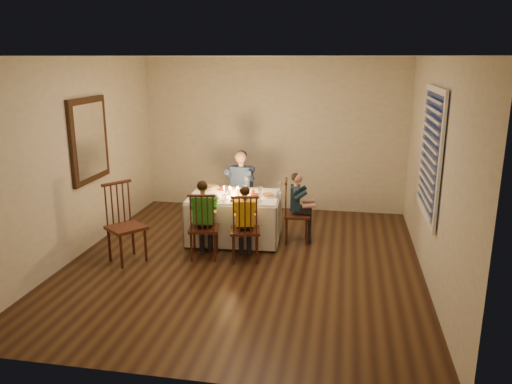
% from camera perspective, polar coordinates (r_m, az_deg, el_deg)
% --- Properties ---
extents(ground, '(5.00, 5.00, 0.00)m').
position_cam_1_polar(ground, '(6.58, -1.32, -8.02)').
color(ground, black).
rests_on(ground, ground).
extents(wall_left, '(0.02, 5.00, 2.60)m').
position_cam_1_polar(wall_left, '(6.99, -19.79, 3.62)').
color(wall_left, beige).
rests_on(wall_left, ground).
extents(wall_right, '(0.02, 5.00, 2.60)m').
position_cam_1_polar(wall_right, '(6.15, 19.63, 2.15)').
color(wall_right, beige).
rests_on(wall_right, ground).
extents(wall_back, '(4.50, 0.02, 2.60)m').
position_cam_1_polar(wall_back, '(8.61, 2.01, 6.53)').
color(wall_back, beige).
rests_on(wall_back, ground).
extents(ceiling, '(5.00, 5.00, 0.00)m').
position_cam_1_polar(ceiling, '(6.05, -1.47, 15.24)').
color(ceiling, white).
rests_on(ceiling, wall_back).
extents(dining_table, '(1.36, 1.02, 0.65)m').
position_cam_1_polar(dining_table, '(7.21, -2.47, -1.85)').
color(dining_table, white).
rests_on(dining_table, ground).
extents(chair_adult, '(0.41, 0.40, 0.92)m').
position_cam_1_polar(chair_adult, '(8.00, -1.71, -3.74)').
color(chair_adult, '#33170E').
rests_on(chair_adult, ground).
extents(chair_near_left, '(0.43, 0.42, 0.92)m').
position_cam_1_polar(chair_near_left, '(6.77, -5.88, -7.43)').
color(chair_near_left, '#33170E').
rests_on(chair_near_left, ground).
extents(chair_near_right, '(0.45, 0.43, 0.92)m').
position_cam_1_polar(chair_near_right, '(6.66, -1.24, -7.72)').
color(chair_near_right, '#33170E').
rests_on(chair_near_right, ground).
extents(chair_end, '(0.40, 0.42, 0.92)m').
position_cam_1_polar(chair_end, '(7.32, 4.63, -5.63)').
color(chair_end, '#33170E').
rests_on(chair_end, ground).
extents(chair_extra, '(0.58, 0.59, 1.04)m').
position_cam_1_polar(chair_extra, '(6.84, -14.36, -7.61)').
color(chair_extra, '#33170E').
rests_on(chair_extra, ground).
extents(adult, '(0.46, 0.43, 1.20)m').
position_cam_1_polar(adult, '(8.00, -1.71, -3.74)').
color(adult, navy).
rests_on(adult, ground).
extents(child_green, '(0.40, 0.37, 1.06)m').
position_cam_1_polar(child_green, '(6.77, -5.88, -7.43)').
color(child_green, green).
rests_on(child_green, ground).
extents(child_yellow, '(0.37, 0.35, 1.01)m').
position_cam_1_polar(child_yellow, '(6.66, -1.24, -7.72)').
color(child_yellow, yellow).
rests_on(child_yellow, ground).
extents(child_teal, '(0.33, 0.36, 1.02)m').
position_cam_1_polar(child_teal, '(7.32, 4.63, -5.63)').
color(child_teal, '#182C3D').
rests_on(child_teal, ground).
extents(setting_adult, '(0.28, 0.28, 0.02)m').
position_cam_1_polar(setting_adult, '(7.41, -2.45, 0.26)').
color(setting_adult, silver).
rests_on(setting_adult, dining_table).
extents(setting_green, '(0.28, 0.28, 0.02)m').
position_cam_1_polar(setting_green, '(6.91, -4.93, -0.88)').
color(setting_green, silver).
rests_on(setting_green, dining_table).
extents(setting_yellow, '(0.28, 0.28, 0.02)m').
position_cam_1_polar(setting_yellow, '(6.85, -0.98, -0.99)').
color(setting_yellow, silver).
rests_on(setting_yellow, dining_table).
extents(setting_teal, '(0.28, 0.28, 0.02)m').
position_cam_1_polar(setting_teal, '(7.10, 1.31, -0.41)').
color(setting_teal, silver).
rests_on(setting_teal, dining_table).
extents(candle_left, '(0.06, 0.06, 0.10)m').
position_cam_1_polar(candle_left, '(7.16, -2.99, 0.04)').
color(candle_left, white).
rests_on(candle_left, dining_table).
extents(candle_right, '(0.06, 0.06, 0.10)m').
position_cam_1_polar(candle_right, '(7.14, -2.09, 0.01)').
color(candle_right, white).
rests_on(candle_right, dining_table).
extents(squash, '(0.09, 0.09, 0.09)m').
position_cam_1_polar(squash, '(7.51, -6.45, 0.65)').
color(squash, '#F2EE3F').
rests_on(squash, dining_table).
extents(orange_fruit, '(0.08, 0.08, 0.08)m').
position_cam_1_polar(orange_fruit, '(7.16, -0.46, -0.02)').
color(orange_fruit, orange).
rests_on(orange_fruit, dining_table).
extents(serving_bowl, '(0.23, 0.23, 0.05)m').
position_cam_1_polar(serving_bowl, '(7.46, -5.03, 0.43)').
color(serving_bowl, silver).
rests_on(serving_bowl, dining_table).
extents(wall_mirror, '(0.06, 0.95, 1.15)m').
position_cam_1_polar(wall_mirror, '(7.20, -18.53, 5.66)').
color(wall_mirror, black).
rests_on(wall_mirror, wall_left).
extents(window_blinds, '(0.07, 1.34, 1.54)m').
position_cam_1_polar(window_blinds, '(6.20, 19.25, 4.18)').
color(window_blinds, black).
rests_on(window_blinds, wall_right).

